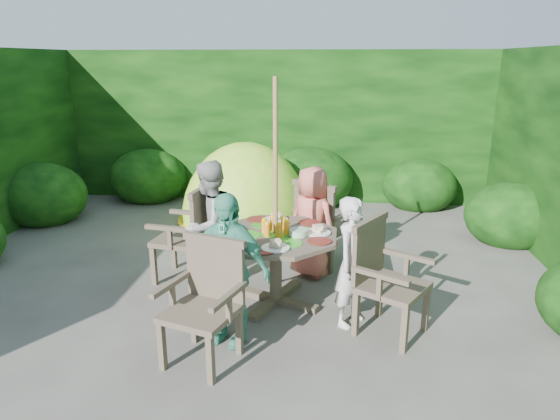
# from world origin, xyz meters

# --- Properties ---
(ground) EXTENTS (60.00, 60.00, 0.00)m
(ground) POSITION_xyz_m (0.00, 0.00, 0.00)
(ground) COLOR #4C4944
(ground) RESTS_ON ground
(hedge_enclosure) EXTENTS (9.00, 9.00, 2.50)m
(hedge_enclosure) POSITION_xyz_m (0.00, 1.33, 1.25)
(hedge_enclosure) COLOR black
(hedge_enclosure) RESTS_ON ground
(patio_table) EXTENTS (1.66, 1.66, 0.88)m
(patio_table) POSITION_xyz_m (0.45, -0.29, 0.62)
(patio_table) COLOR #41362A
(patio_table) RESTS_ON ground
(parasol_pole) EXTENTS (0.06, 0.06, 2.20)m
(parasol_pole) POSITION_xyz_m (0.44, -0.29, 1.10)
(parasol_pole) COLOR olive
(parasol_pole) RESTS_ON ground
(garden_chair_right) EXTENTS (0.75, 0.77, 0.98)m
(garden_chair_right) POSITION_xyz_m (1.45, -0.71, 0.52)
(garden_chair_right) COLOR #41362A
(garden_chair_right) RESTS_ON ground
(garden_chair_left) EXTENTS (0.63, 0.69, 1.02)m
(garden_chair_left) POSITION_xyz_m (-0.55, 0.17, 0.55)
(garden_chair_left) COLOR #41362A
(garden_chair_left) RESTS_ON ground
(garden_chair_back) EXTENTS (0.79, 0.77, 0.99)m
(garden_chair_back) POSITION_xyz_m (0.87, 0.72, 0.53)
(garden_chair_back) COLOR #41362A
(garden_chair_back) RESTS_ON ground
(garden_chair_front) EXTENTS (0.70, 0.66, 0.95)m
(garden_chair_front) POSITION_xyz_m (-0.00, -1.29, 0.51)
(garden_chair_front) COLOR #41362A
(garden_chair_front) RESTS_ON ground
(child_right) EXTENTS (0.47, 0.52, 1.20)m
(child_right) POSITION_xyz_m (1.18, -0.61, 0.60)
(child_right) COLOR silver
(child_right) RESTS_ON ground
(child_left) EXTENTS (0.74, 0.82, 1.36)m
(child_left) POSITION_xyz_m (-0.29, 0.03, 0.68)
(child_left) COLOR #9D9D98
(child_left) RESTS_ON ground
(child_back) EXTENTS (0.72, 0.68, 1.24)m
(child_back) POSITION_xyz_m (0.76, 0.45, 0.62)
(child_back) COLOR #D86559
(child_back) RESTS_ON ground
(child_front) EXTENTS (0.84, 0.56, 1.33)m
(child_front) POSITION_xyz_m (0.12, -1.02, 0.66)
(child_front) COLOR #47A686
(child_front) RESTS_ON ground
(dome_tent) EXTENTS (2.36, 2.36, 2.36)m
(dome_tent) POSITION_xyz_m (-0.33, 2.39, 0.00)
(dome_tent) COLOR #76D829
(dome_tent) RESTS_ON ground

